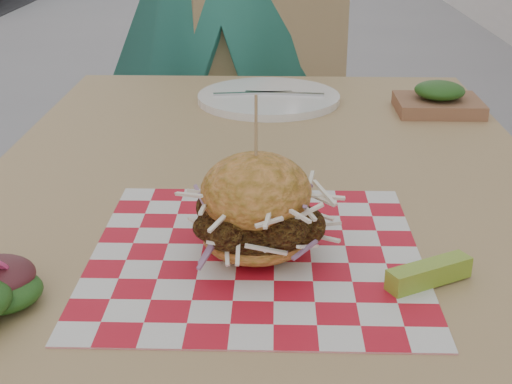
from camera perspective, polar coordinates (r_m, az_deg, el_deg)
patio_table at (r=1.02m, az=0.74°, el=-3.12°), size 0.80×1.20×0.75m
patio_chair at (r=1.90m, az=0.39°, el=5.60°), size 0.51×0.52×0.95m
paper_liner at (r=0.79m, az=0.00°, el=-4.96°), size 0.36×0.36×0.00m
sandwich at (r=0.77m, az=-0.00°, el=-1.61°), size 0.16×0.16×0.18m
pickle_spear at (r=0.75m, az=13.68°, el=-6.34°), size 0.09×0.07×0.02m
place_setting at (r=1.36m, az=1.02°, el=7.54°), size 0.27×0.27×0.02m
kraft_tray at (r=1.34m, az=14.41°, el=7.16°), size 0.15×0.12×0.06m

